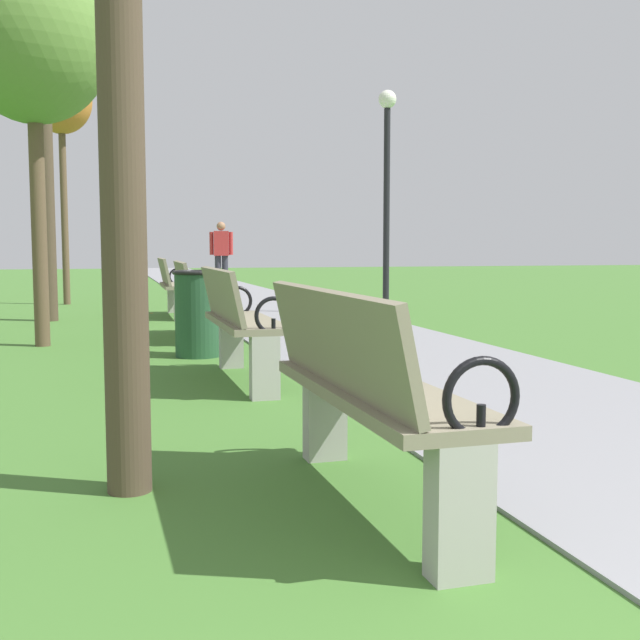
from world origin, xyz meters
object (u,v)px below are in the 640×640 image
Objects in this scene: park_bench_3 at (239,321)px; lamp_post at (387,167)px; park_bench_4 at (195,297)px; pedestrian_walking at (221,253)px; tree_2 at (33,40)px; park_bench_5 at (174,285)px; tree_3 at (41,46)px; park_bench_2 at (365,390)px; trash_bin at (198,313)px; tree_4 at (61,104)px.

lamp_post reaches higher than park_bench_3.
pedestrian_walking is (1.56, 8.67, 0.44)m from park_bench_4.
park_bench_3 is 4.25m from tree_2.
park_bench_4 is at bearing -143.08° from lamp_post.
park_bench_4 is 1.00× the size of park_bench_5.
tree_2 is 0.86× the size of tree_3.
tree_2 reaches higher than park_bench_2.
park_bench_5 is 4.48m from trash_bin.
lamp_post is at bearing -74.71° from pedestrian_walking.
lamp_post is at bearing -36.41° from tree_4.
tree_2 is 9.76m from pedestrian_walking.
trash_bin is (-0.15, 1.55, -0.06)m from park_bench_3.
park_bench_3 is 1.56m from trash_bin.
tree_2 reaches higher than trash_bin.
park_bench_2 reaches higher than trash_bin.
tree_4 reaches higher than park_bench_5.
park_bench_3 is at bearing -97.61° from pedestrian_walking.
park_bench_4 is at bearing -57.10° from tree_3.
park_bench_2 is 1.91× the size of trash_bin.
tree_2 is at bearing -171.51° from park_bench_4.
park_bench_5 is 0.46× the size of lamp_post.
tree_4 is at bearing 101.57° from trash_bin.
park_bench_2 is at bearing -90.00° from park_bench_3.
tree_2 is 0.95× the size of tree_4.
trash_bin is at bearing -130.81° from lamp_post.
lamp_post is (4.97, -3.66, -1.36)m from tree_4.
trash_bin is at bearing 91.83° from park_bench_2.
pedestrian_walking is (3.35, 5.90, -2.95)m from tree_3.
tree_4 is at bearing 97.94° from park_bench_2.
tree_3 reaches higher than park_bench_3.
tree_4 is (-1.71, 6.12, 3.18)m from park_bench_4.
park_bench_5 is at bearing 88.12° from trash_bin.
tree_3 is 3.36m from tree_4.
tree_3 is (-1.79, 8.88, 3.39)m from park_bench_2.
tree_2 is at bearing -109.96° from pedestrian_walking.
park_bench_2 is 0.46× the size of lamp_post.
tree_2 is at bearing -87.82° from tree_3.
park_bench_3 is 0.46× the size of lamp_post.
trash_bin is at bearing -95.62° from park_bench_4.
tree_2 is at bearing -151.31° from lamp_post.
trash_bin is (-0.15, -4.48, -0.06)m from park_bench_5.
tree_4 is at bearing 118.54° from park_bench_5.
tree_2 reaches higher than park_bench_4.
tree_4 is at bearing 100.55° from park_bench_3.
park_bench_5 is at bearing 90.00° from park_bench_3.
park_bench_3 is 0.39× the size of tree_2.
park_bench_4 is 7.10m from tree_4.
park_bench_2 is 3.07m from park_bench_3.
lamp_post reaches higher than trash_bin.
tree_3 is 5.72m from trash_bin.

